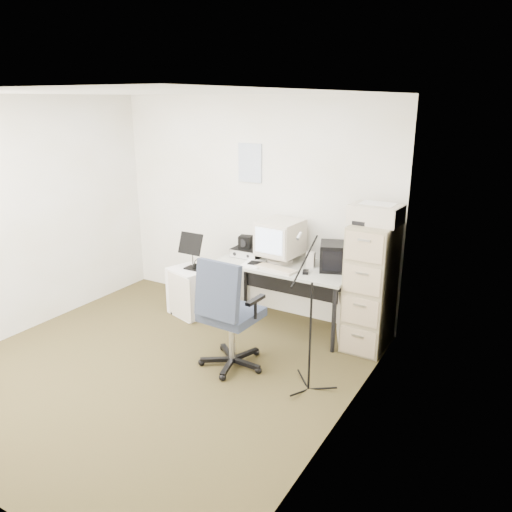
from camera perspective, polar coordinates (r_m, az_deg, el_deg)
The scene contains 23 objects.
floor at distance 4.97m, azimuth -11.35°, elevation -12.48°, with size 3.60×3.60×0.01m, color #3F361C.
ceiling at distance 4.32m, azimuth -13.41°, elevation 17.72°, with size 3.60×3.60×0.01m, color white.
wall_back at distance 5.89m, azimuth -0.44°, elevation 5.75°, with size 3.60×0.02×2.50m, color white.
wall_left at distance 5.83m, azimuth -25.55°, elevation 3.90°, with size 0.02×3.60×2.50m, color white.
wall_right at distance 3.57m, azimuth 9.68°, elevation -2.43°, with size 0.02×3.60×2.50m, color white.
wall_calendar at distance 5.81m, azimuth -0.69°, elevation 10.59°, with size 0.30×0.02×0.44m, color white.
filing_cabinet at distance 5.16m, azimuth 12.98°, elevation -3.39°, with size 0.40×0.60×1.30m, color tan.
printer at distance 4.94m, azimuth 13.55°, elevation 4.66°, with size 0.48×0.33×0.19m, color beige.
desk at distance 5.56m, azimuth 3.32°, elevation -4.54°, with size 1.50×0.70×0.73m, color #B2B299.
crt_monitor at distance 5.47m, azimuth 2.79°, elevation 1.70°, with size 0.42×0.44×0.46m, color beige.
crt_tv at distance 5.29m, azimuth 9.05°, elevation -0.05°, with size 0.31×0.33×0.29m, color black.
desk_speaker at distance 5.37m, azimuth 6.26°, elevation -0.39°, with size 0.09×0.09×0.16m, color beige.
keyboard at distance 5.25m, azimuth 2.24°, elevation -1.47°, with size 0.46×0.16×0.03m, color beige.
mouse at distance 5.17m, azimuth 5.69°, elevation -1.83°, with size 0.06×0.10×0.03m, color black.
radio_receiver at distance 5.69m, azimuth -0.98°, elevation 0.42°, with size 0.34×0.24×0.10m, color black.
radio_speaker at distance 5.69m, azimuth -1.21°, elevation 1.64°, with size 0.14×0.13×0.14m, color black.
papers at distance 5.42m, azimuth -0.33°, elevation -0.89°, with size 0.20×0.27×0.02m, color white.
pc_tower at distance 5.42m, azimuth 10.49°, elevation -7.15°, with size 0.21×0.47×0.43m, color beige.
office_chair at distance 4.68m, azimuth -2.81°, elevation -6.41°, with size 0.64×0.64×1.11m, color #303947.
side_cart at distance 5.94m, azimuth -7.60°, elevation -4.06°, with size 0.45×0.36×0.56m, color white.
music_stand at distance 5.78m, azimuth -7.28°, elevation 0.62°, with size 0.30×0.16×0.44m, color black.
headphones at distance 5.77m, azimuth -6.57°, elevation -1.23°, with size 0.14×0.14×0.03m, color black.
mic_stand at distance 4.28m, azimuth 6.27°, elevation -7.38°, with size 0.02×0.02×1.31m, color black.
Camera 1 is at (2.95, -3.15, 2.45)m, focal length 35.00 mm.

